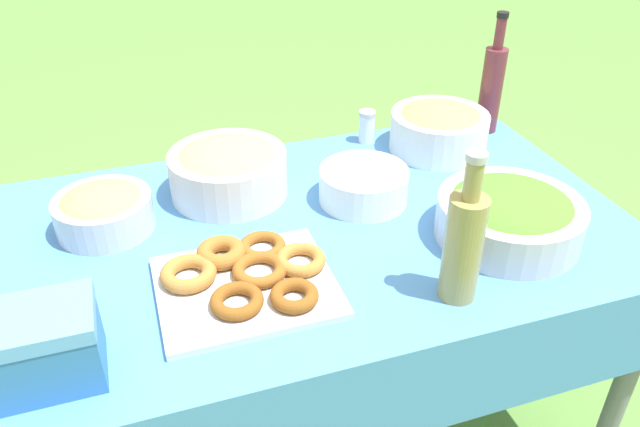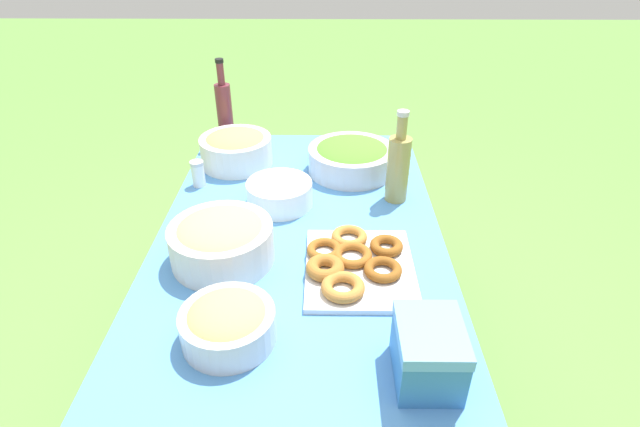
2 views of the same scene
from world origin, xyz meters
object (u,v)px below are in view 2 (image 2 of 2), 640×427
at_px(bread_bowl, 228,323).
at_px(cooler_box, 428,353).
at_px(olive_oil_bottle, 398,166).
at_px(salad_bowl, 352,157).
at_px(pasta_bowl, 221,240).
at_px(fruit_bowl, 236,148).
at_px(plate_stack, 280,194).
at_px(wine_bottle, 225,111).
at_px(donut_platter, 354,264).

distance_m(bread_bowl, cooler_box, 0.45).
bearing_deg(olive_oil_bottle, salad_bowl, -145.08).
relative_size(pasta_bowl, fruit_bowl, 1.07).
bearing_deg(bread_bowl, cooler_box, 76.94).
bearing_deg(bread_bowl, pasta_bowl, -167.52).
distance_m(plate_stack, fruit_bowl, 0.36).
bearing_deg(salad_bowl, pasta_bowl, -34.88).
height_order(wine_bottle, fruit_bowl, wine_bottle).
bearing_deg(bread_bowl, donut_platter, 130.75).
bearing_deg(plate_stack, bread_bowl, -6.54).
height_order(plate_stack, wine_bottle, wine_bottle).
relative_size(salad_bowl, pasta_bowl, 1.12).
bearing_deg(wine_bottle, bread_bowl, 9.76).
bearing_deg(bread_bowl, olive_oil_bottle, 144.55).
relative_size(salad_bowl, donut_platter, 0.89).
bearing_deg(plate_stack, salad_bowl, 134.82).
height_order(plate_stack, olive_oil_bottle, olive_oil_bottle).
xyz_separation_m(wine_bottle, cooler_box, (1.22, 0.63, -0.07)).
bearing_deg(donut_platter, pasta_bowl, -96.23).
relative_size(pasta_bowl, olive_oil_bottle, 0.92).
bearing_deg(cooler_box, fruit_bowl, -151.09).
bearing_deg(pasta_bowl, wine_bottle, -171.26).
height_order(salad_bowl, cooler_box, cooler_box).
xyz_separation_m(pasta_bowl, bread_bowl, (0.30, 0.07, -0.02)).
relative_size(pasta_bowl, bread_bowl, 1.32).
bearing_deg(fruit_bowl, pasta_bowl, 4.99).
relative_size(salad_bowl, olive_oil_bottle, 1.02).
distance_m(bread_bowl, fruit_bowl, 0.92).
distance_m(pasta_bowl, fruit_bowl, 0.61).
bearing_deg(cooler_box, wine_bottle, -152.53).
bearing_deg(donut_platter, wine_bottle, -149.75).
distance_m(salad_bowl, plate_stack, 0.35).
xyz_separation_m(donut_platter, fruit_bowl, (-0.65, -0.43, 0.05)).
bearing_deg(wine_bottle, pasta_bowl, 8.74).
height_order(wine_bottle, cooler_box, wine_bottle).
bearing_deg(plate_stack, olive_oil_bottle, 96.21).
xyz_separation_m(plate_stack, bread_bowl, (0.61, -0.07, 0.01)).
distance_m(olive_oil_bottle, wine_bottle, 0.80).
distance_m(pasta_bowl, donut_platter, 0.38).
bearing_deg(olive_oil_bottle, wine_bottle, -125.01).
bearing_deg(salad_bowl, plate_stack, -45.18).
distance_m(pasta_bowl, wine_bottle, 0.82).
height_order(pasta_bowl, fruit_bowl, pasta_bowl).
bearing_deg(salad_bowl, donut_platter, -1.57).
relative_size(fruit_bowl, cooler_box, 1.58).
relative_size(salad_bowl, cooler_box, 1.89).
bearing_deg(donut_platter, plate_stack, -145.99).
bearing_deg(fruit_bowl, olive_oil_bottle, 66.05).
relative_size(plate_stack, wine_bottle, 0.62).
distance_m(wine_bottle, fruit_bowl, 0.22).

